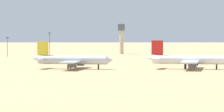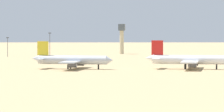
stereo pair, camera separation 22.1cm
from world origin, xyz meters
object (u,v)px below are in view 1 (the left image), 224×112
at_px(parked_jet_yellow_3, 72,60).
at_px(light_pole_mid, 50,44).
at_px(light_pole_west, 7,45).
at_px(parked_jet_red_4, 188,60).
at_px(control_tower, 122,36).

relative_size(parked_jet_yellow_3, light_pole_mid, 2.30).
bearing_deg(light_pole_west, parked_jet_yellow_3, -61.97).
xyz_separation_m(parked_jet_yellow_3, parked_jet_red_4, (53.18, 5.39, 0.13)).
bearing_deg(light_pole_mid, light_pole_west, 149.96).
height_order(parked_jet_red_4, control_tower, control_tower).
bearing_deg(light_pole_west, control_tower, 40.47).
xyz_separation_m(parked_jet_yellow_3, control_tower, (4.52, 193.54, 10.08)).
bearing_deg(parked_jet_yellow_3, light_pole_west, 121.60).
relative_size(light_pole_west, light_pole_mid, 0.81).
height_order(control_tower, light_pole_mid, control_tower).
xyz_separation_m(parked_jet_yellow_3, light_pole_mid, (-34.90, 110.46, 5.43)).
distance_m(control_tower, light_pole_west, 97.43).
xyz_separation_m(parked_jet_red_4, light_pole_west, (-122.61, 125.04, 3.63)).
bearing_deg(parked_jet_red_4, light_pole_west, 139.27).
bearing_deg(parked_jet_red_4, control_tower, 109.33).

